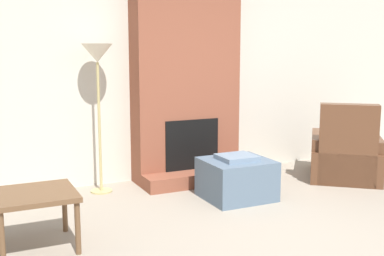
{
  "coord_description": "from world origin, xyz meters",
  "views": [
    {
      "loc": [
        -2.4,
        -2.81,
        1.56
      ],
      "look_at": [
        0.0,
        2.26,
        0.66
      ],
      "focal_mm": 45.0,
      "sensor_mm": 36.0,
      "label": 1
    }
  ],
  "objects_px": {
    "ottoman": "(237,178)",
    "side_table": "(35,199)",
    "floor_lamp_left": "(97,63)",
    "armchair": "(345,157)"
  },
  "relations": [
    {
      "from": "ottoman",
      "to": "side_table",
      "type": "relative_size",
      "value": 1.1
    },
    {
      "from": "side_table",
      "to": "floor_lamp_left",
      "type": "height_order",
      "value": "floor_lamp_left"
    },
    {
      "from": "side_table",
      "to": "armchair",
      "type": "bearing_deg",
      "value": 8.87
    },
    {
      "from": "ottoman",
      "to": "side_table",
      "type": "xyz_separation_m",
      "value": [
        -2.11,
        -0.45,
        0.18
      ]
    },
    {
      "from": "ottoman",
      "to": "side_table",
      "type": "bearing_deg",
      "value": -168.02
    },
    {
      "from": "armchair",
      "to": "side_table",
      "type": "height_order",
      "value": "armchair"
    },
    {
      "from": "ottoman",
      "to": "armchair",
      "type": "relative_size",
      "value": 0.53
    },
    {
      "from": "armchair",
      "to": "floor_lamp_left",
      "type": "xyz_separation_m",
      "value": [
        -2.87,
        0.71,
        1.16
      ]
    },
    {
      "from": "armchair",
      "to": "side_table",
      "type": "relative_size",
      "value": 2.09
    },
    {
      "from": "ottoman",
      "to": "floor_lamp_left",
      "type": "distance_m",
      "value": 1.93
    }
  ]
}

